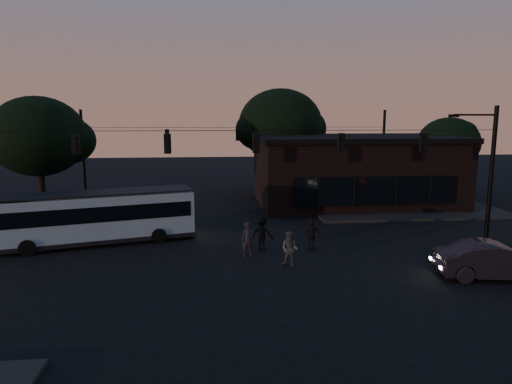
{
  "coord_description": "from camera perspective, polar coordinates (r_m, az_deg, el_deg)",
  "views": [
    {
      "loc": [
        -2.32,
        -19.45,
        6.9
      ],
      "look_at": [
        0.0,
        4.0,
        3.0
      ],
      "focal_mm": 32.0,
      "sensor_mm": 36.0,
      "label": 1
    }
  ],
  "objects": [
    {
      "name": "ground",
      "position": [
        20.77,
        1.1,
        -10.01
      ],
      "size": [
        120.0,
        120.0,
        0.0
      ],
      "primitive_type": "plane",
      "color": "black",
      "rests_on": "ground"
    },
    {
      "name": "tree_behind",
      "position": [
        41.94,
        3.06,
        8.42
      ],
      "size": [
        7.6,
        7.6,
        9.43
      ],
      "color": "black",
      "rests_on": "ground"
    },
    {
      "name": "tree_left",
      "position": [
        34.52,
        -25.58,
        6.27
      ],
      "size": [
        6.4,
        6.4,
        8.3
      ],
      "color": "black",
      "rests_on": "ground"
    },
    {
      "name": "sidewalk_far_right",
      "position": [
        37.02,
        17.23,
        -1.65
      ],
      "size": [
        14.0,
        10.0,
        0.15
      ],
      "primitive_type": "cube",
      "color": "black",
      "rests_on": "ground"
    },
    {
      "name": "sidewalk_far_left",
      "position": [
        36.09,
        -24.43,
        -2.36
      ],
      "size": [
        14.0,
        10.0,
        0.15
      ],
      "primitive_type": "cube",
      "color": "black",
      "rests_on": "ground"
    },
    {
      "name": "pedestrian_d",
      "position": [
        23.88,
        0.74,
        -5.17
      ],
      "size": [
        1.28,
        0.91,
        1.79
      ],
      "primitive_type": "imported",
      "rotation": [
        0.0,
        0.0,
        2.91
      ],
      "color": "black",
      "rests_on": "ground"
    },
    {
      "name": "signal_rig_far",
      "position": [
        39.61,
        -2.28,
        5.49
      ],
      "size": [
        26.24,
        0.3,
        7.5
      ],
      "color": "black",
      "rests_on": "ground"
    },
    {
      "name": "car",
      "position": [
        22.29,
        27.62,
        -7.6
      ],
      "size": [
        5.04,
        2.4,
        1.6
      ],
      "primitive_type": "imported",
      "rotation": [
        0.0,
        0.0,
        1.42
      ],
      "color": "black",
      "rests_on": "ground"
    },
    {
      "name": "pedestrian_b",
      "position": [
        21.39,
        4.23,
        -7.13
      ],
      "size": [
        1.0,
        0.94,
        1.65
      ],
      "primitive_type": "imported",
      "rotation": [
        0.0,
        0.0,
        -0.52
      ],
      "color": "#494A43",
      "rests_on": "ground"
    },
    {
      "name": "bus",
      "position": [
        26.39,
        -19.02,
        -2.7
      ],
      "size": [
        10.44,
        4.98,
        2.86
      ],
      "rotation": [
        0.0,
        0.0,
        0.27
      ],
      "color": "#88A1AD",
      "rests_on": "ground"
    },
    {
      "name": "signal_rig_near",
      "position": [
        23.7,
        0.0,
        3.46
      ],
      "size": [
        26.24,
        0.3,
        7.5
      ],
      "color": "black",
      "rests_on": "ground"
    },
    {
      "name": "tree_right",
      "position": [
        42.67,
        22.92,
        5.62
      ],
      "size": [
        5.2,
        5.2,
        6.86
      ],
      "color": "black",
      "rests_on": "ground"
    },
    {
      "name": "building",
      "position": [
        37.43,
        12.01,
        2.76
      ],
      "size": [
        15.4,
        10.41,
        5.4
      ],
      "color": "black",
      "rests_on": "ground"
    },
    {
      "name": "pedestrian_c",
      "position": [
        24.02,
        6.98,
        -5.36
      ],
      "size": [
        1.0,
        0.55,
        1.62
      ],
      "primitive_type": "imported",
      "rotation": [
        0.0,
        0.0,
        3.31
      ],
      "color": "black",
      "rests_on": "ground"
    },
    {
      "name": "pedestrian_a",
      "position": [
        22.8,
        -1.03,
        -5.94
      ],
      "size": [
        0.66,
        0.46,
        1.74
      ],
      "primitive_type": "imported",
      "rotation": [
        0.0,
        0.0,
        0.08
      ],
      "color": "black",
      "rests_on": "ground"
    }
  ]
}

